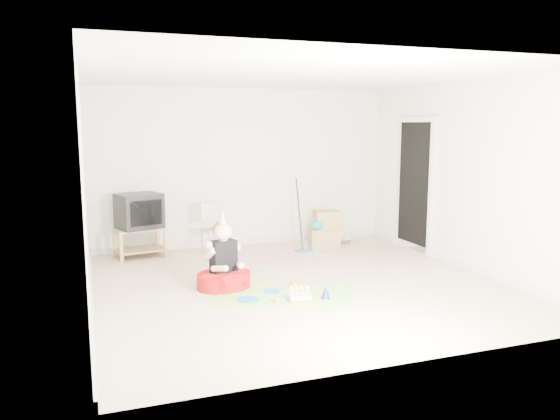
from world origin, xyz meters
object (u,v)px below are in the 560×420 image
object	(u,v)px
crt_tv	(139,211)
folding_chair	(216,230)
seated_woman	(224,271)
cardboard_boxes	(325,230)
tv_stand	(140,240)
birthday_cake	(299,297)

from	to	relation	value
crt_tv	folding_chair	xyz separation A→B (m)	(1.12, -0.27, -0.31)
folding_chair	seated_woman	bearing A→B (deg)	-99.77
cardboard_boxes	crt_tv	bearing A→B (deg)	174.37
seated_woman	tv_stand	bearing A→B (deg)	112.77
cardboard_boxes	seated_woman	world-z (taller)	seated_woman
crt_tv	seated_woman	bearing A→B (deg)	-86.05
cardboard_boxes	seated_woman	distance (m)	2.71
cardboard_boxes	birthday_cake	distance (m)	2.84
cardboard_boxes	birthday_cake	bearing A→B (deg)	-120.13
cardboard_boxes	seated_woman	xyz separation A→B (m)	(-2.13, -1.68, -0.08)
tv_stand	seated_woman	world-z (taller)	seated_woman
folding_chair	tv_stand	bearing A→B (deg)	166.28
seated_woman	birthday_cake	xyz separation A→B (m)	(0.71, -0.77, -0.18)
crt_tv	cardboard_boxes	bearing A→B (deg)	-24.44
cardboard_boxes	tv_stand	bearing A→B (deg)	174.37
folding_chair	seated_woman	distance (m)	1.73
tv_stand	cardboard_boxes	size ratio (longest dim) A/B	1.31
cardboard_boxes	folding_chair	bearing A→B (deg)	179.44
tv_stand	seated_woman	size ratio (longest dim) A/B	0.81
birthday_cake	cardboard_boxes	bearing A→B (deg)	59.87
seated_woman	birthday_cake	bearing A→B (deg)	-47.13
tv_stand	folding_chair	xyz separation A→B (m)	(1.12, -0.27, 0.14)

